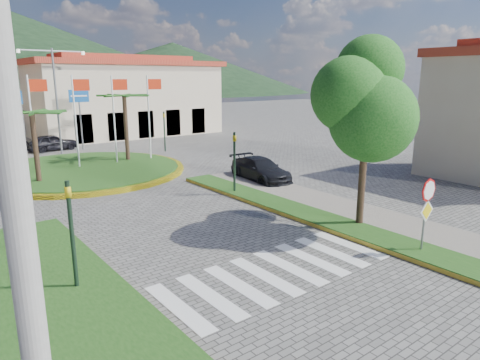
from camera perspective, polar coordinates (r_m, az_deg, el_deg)
ground at (r=11.30m, az=19.20°, el=-18.51°), size 160.00×160.00×0.00m
sidewalk_right at (r=16.92m, az=24.82°, el=-7.76°), size 4.00×28.00×0.15m
verge_right at (r=15.91m, az=22.78°, el=-8.83°), size 1.60×28.00×0.18m
median_left at (r=12.50m, az=-26.04°, el=-15.42°), size 5.00×14.00×0.18m
crosswalk at (r=13.53m, az=4.64°, el=-12.13°), size 8.00×3.00×0.01m
roundabout_island at (r=28.76m, az=-20.27°, el=1.27°), size 12.70×12.70×6.00m
stop_sign at (r=15.44m, az=23.66°, el=-2.90°), size 0.80×0.11×2.65m
deciduous_tree at (r=17.03m, az=16.68°, el=10.68°), size 3.60×3.60×6.80m
utility_pole at (r=5.19m, az=-27.60°, el=-3.15°), size 0.32×0.32×9.00m
traffic_light_left at (r=12.49m, az=-21.58°, el=-5.72°), size 0.15×0.18×3.20m
traffic_light_right at (r=21.60m, az=-0.75°, el=3.08°), size 0.15×0.18×3.20m
traffic_light_far at (r=35.20m, az=-10.06°, el=6.93°), size 0.18×0.15×3.20m
direction_sign_west at (r=36.54m, az=-28.13°, el=8.30°), size 1.60×0.14×5.20m
direction_sign_east at (r=37.72m, az=-20.59°, el=9.13°), size 1.60×0.14×5.20m
street_lamp_centre at (r=36.19m, az=-23.30°, el=10.29°), size 4.80×0.16×8.00m
building_right at (r=46.73m, az=-15.00°, el=10.67°), size 19.08×9.54×8.05m
hill_far_east at (r=160.39m, az=-8.88°, el=14.48°), size 120.00×120.00×18.00m
car_dark_a at (r=38.38m, az=-23.79°, el=4.61°), size 4.11×2.05×1.35m
car_dark_b at (r=43.94m, az=-20.86°, el=5.86°), size 4.34×2.48×1.35m
car_side_right at (r=24.81m, az=2.76°, el=1.42°), size 2.33×4.74×1.32m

